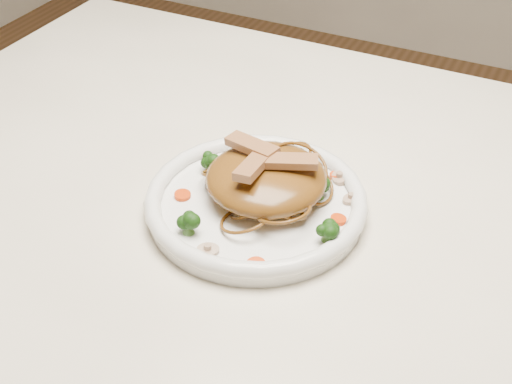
% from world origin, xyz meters
% --- Properties ---
extents(table, '(1.20, 0.80, 0.75)m').
position_xyz_m(table, '(0.00, 0.00, 0.65)').
color(table, white).
rests_on(table, ground).
extents(plate, '(0.33, 0.33, 0.02)m').
position_xyz_m(plate, '(-0.02, -0.06, 0.76)').
color(plate, white).
rests_on(plate, table).
extents(noodle_mound, '(0.19, 0.19, 0.05)m').
position_xyz_m(noodle_mound, '(-0.02, -0.04, 0.79)').
color(noodle_mound, brown).
rests_on(noodle_mound, plate).
extents(chicken_a, '(0.07, 0.04, 0.01)m').
position_xyz_m(chicken_a, '(0.01, -0.04, 0.82)').
color(chicken_a, '#9F704B').
rests_on(chicken_a, noodle_mound).
extents(chicken_b, '(0.07, 0.04, 0.01)m').
position_xyz_m(chicken_b, '(-0.04, -0.03, 0.82)').
color(chicken_b, '#9F704B').
rests_on(chicken_b, noodle_mound).
extents(chicken_c, '(0.02, 0.07, 0.01)m').
position_xyz_m(chicken_c, '(-0.02, -0.06, 0.82)').
color(chicken_c, '#9F704B').
rests_on(chicken_c, noodle_mound).
extents(broccoli_0, '(0.03, 0.03, 0.03)m').
position_xyz_m(broccoli_0, '(0.04, -0.02, 0.78)').
color(broccoli_0, '#17430E').
rests_on(broccoli_0, plate).
extents(broccoli_1, '(0.03, 0.03, 0.03)m').
position_xyz_m(broccoli_1, '(-0.10, -0.03, 0.78)').
color(broccoli_1, '#17430E').
rests_on(broccoli_1, plate).
extents(broccoli_2, '(0.03, 0.03, 0.03)m').
position_xyz_m(broccoli_2, '(-0.07, -0.14, 0.78)').
color(broccoli_2, '#17430E').
rests_on(broccoli_2, plate).
extents(broccoli_3, '(0.03, 0.03, 0.03)m').
position_xyz_m(broccoli_3, '(0.08, -0.08, 0.78)').
color(broccoli_3, '#17430E').
rests_on(broccoli_3, plate).
extents(carrot_0, '(0.02, 0.02, 0.00)m').
position_xyz_m(carrot_0, '(0.04, 0.03, 0.77)').
color(carrot_0, '#E84008').
rests_on(carrot_0, plate).
extents(carrot_1, '(0.03, 0.03, 0.00)m').
position_xyz_m(carrot_1, '(-0.11, -0.09, 0.77)').
color(carrot_1, '#E84008').
rests_on(carrot_1, plate).
extents(carrot_2, '(0.02, 0.02, 0.00)m').
position_xyz_m(carrot_2, '(0.08, -0.05, 0.77)').
color(carrot_2, '#E84008').
rests_on(carrot_2, plate).
extents(carrot_3, '(0.02, 0.02, 0.00)m').
position_xyz_m(carrot_3, '(-0.05, 0.01, 0.77)').
color(carrot_3, '#E84008').
rests_on(carrot_3, plate).
extents(carrot_4, '(0.03, 0.03, 0.00)m').
position_xyz_m(carrot_4, '(0.03, -0.16, 0.77)').
color(carrot_4, '#E84008').
rests_on(carrot_4, plate).
extents(mushroom_0, '(0.03, 0.03, 0.01)m').
position_xyz_m(mushroom_0, '(-0.03, -0.16, 0.77)').
color(mushroom_0, tan).
rests_on(mushroom_0, plate).
extents(mushroom_1, '(0.03, 0.03, 0.01)m').
position_xyz_m(mushroom_1, '(0.08, -0.01, 0.77)').
color(mushroom_1, tan).
rests_on(mushroom_1, plate).
extents(mushroom_2, '(0.04, 0.04, 0.01)m').
position_xyz_m(mushroom_2, '(-0.11, -0.01, 0.77)').
color(mushroom_2, tan).
rests_on(mushroom_2, plate).
extents(mushroom_3, '(0.04, 0.04, 0.01)m').
position_xyz_m(mushroom_3, '(0.05, 0.03, 0.77)').
color(mushroom_3, tan).
rests_on(mushroom_3, plate).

